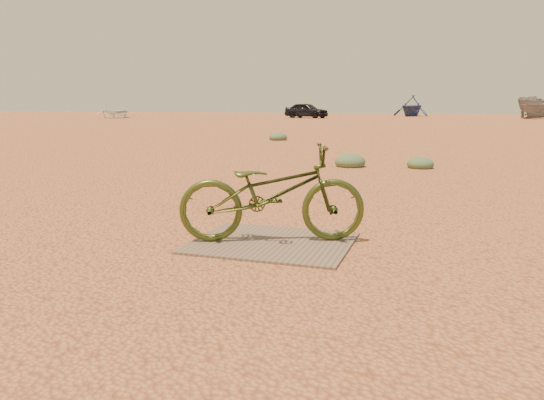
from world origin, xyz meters
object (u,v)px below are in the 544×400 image
(bicycle, at_px, (272,193))
(boat_near_left, at_px, (115,112))
(car, at_px, (306,110))
(boat_far_left, at_px, (412,105))
(plywood_board, at_px, (272,243))

(bicycle, relative_size, boat_near_left, 0.36)
(car, bearing_deg, boat_near_left, 122.03)
(boat_near_left, relative_size, boat_far_left, 1.25)
(plywood_board, height_order, boat_far_left, boat_far_left)
(bicycle, xyz_separation_m, boat_near_left, (-25.48, 34.72, 0.02))
(plywood_board, xyz_separation_m, boat_far_left, (-1.71, 47.48, 0.99))
(bicycle, xyz_separation_m, car, (-9.75, 39.16, 0.15))
(bicycle, height_order, boat_near_left, boat_near_left)
(plywood_board, height_order, boat_near_left, boat_near_left)
(bicycle, height_order, boat_far_left, boat_far_left)
(plywood_board, relative_size, bicycle, 0.84)
(car, bearing_deg, boat_far_left, -27.94)
(boat_far_left, bearing_deg, bicycle, -72.36)
(bicycle, bearing_deg, boat_far_left, -18.42)
(car, bearing_deg, bicycle, -149.74)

